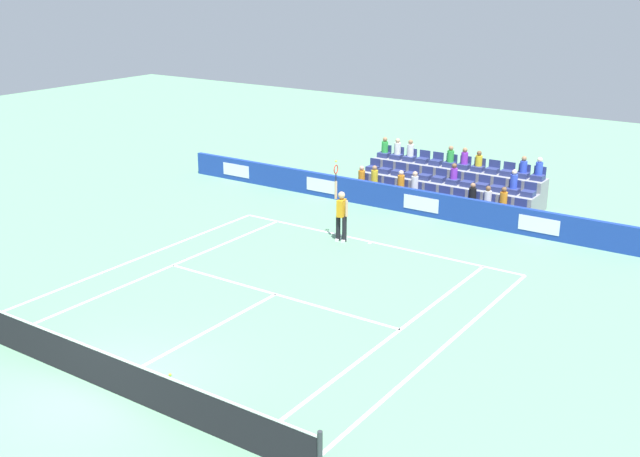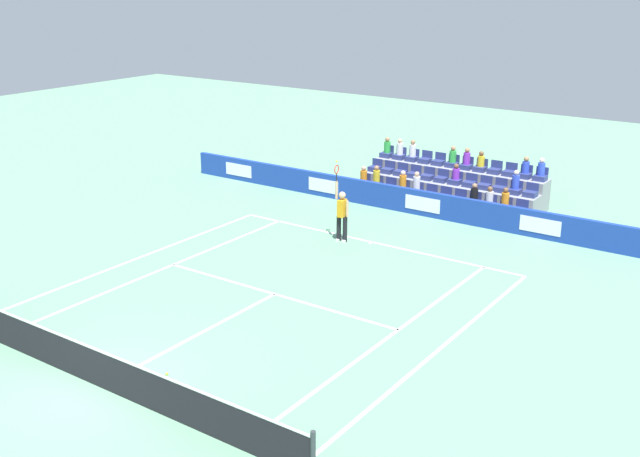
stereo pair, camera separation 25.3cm
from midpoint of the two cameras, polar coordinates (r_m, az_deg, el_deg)
The scene contains 14 objects.
ground_plane at distance 18.37m, azimuth -16.21°, elevation -11.28°, with size 80.00×80.00×0.00m, color #669E77.
line_baseline at distance 26.66m, azimuth 3.60°, elevation -1.00°, with size 10.97×0.10×0.01m, color white.
line_service at distance 22.43m, azimuth -3.64°, elevation -4.88°, with size 8.23×0.10×0.01m, color white.
line_centre_service at distance 20.25m, azimuth -9.25°, elevation -7.80°, with size 0.10×6.40×0.01m, color white.
line_singles_sideline_left at distance 24.71m, azimuth -11.87°, elevation -2.99°, with size 0.10×11.89×0.01m, color white.
line_singles_sideline_right at distance 20.02m, azimuth 4.98°, elevation -7.94°, with size 0.10×11.89×0.01m, color white.
line_doubles_sideline_left at distance 25.67m, azimuth -14.01°, elevation -2.33°, with size 0.10×11.89×0.01m, color white.
line_doubles_sideline_right at distance 19.47m, azimuth 8.53°, elevation -8.90°, with size 0.10×11.89×0.01m, color white.
line_centre_mark at distance 26.58m, azimuth 3.49°, elevation -1.06°, with size 0.10×0.20×0.01m, color white.
sponsor_barrier at distance 29.65m, azimuth 7.35°, elevation 1.89°, with size 23.00×0.22×0.97m.
tennis_net at distance 18.13m, azimuth -16.35°, elevation -9.93°, with size 11.97×0.10×1.07m.
tennis_player at distance 26.42m, azimuth 1.31°, elevation 1.10°, with size 0.53×0.38×2.85m.
stadium_stand at distance 31.63m, azimuth 9.27°, elevation 3.00°, with size 7.44×2.85×2.16m.
loose_tennis_ball at distance 18.47m, azimuth -11.45°, elevation -10.57°, with size 0.07×0.07×0.07m, color #D1E533.
Camera 1 is at (-12.65, 9.84, 8.91)m, focal length 43.16 mm.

